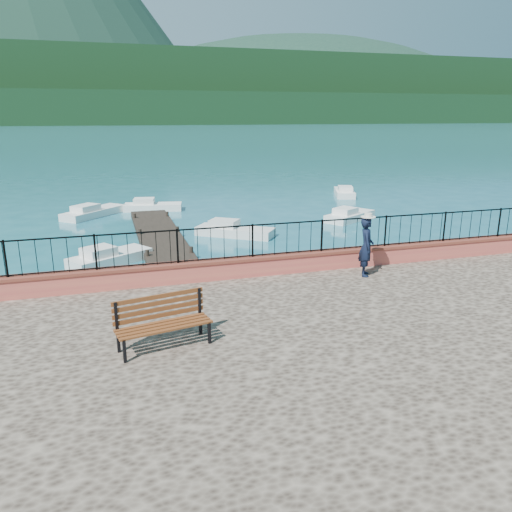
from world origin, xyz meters
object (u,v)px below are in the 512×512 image
park_bench (164,333)px  person (366,247)px  boat_5 (345,190)px  boat_1 (235,228)px  boat_2 (350,213)px  boat_3 (94,210)px  boat_4 (153,204)px  boat_0 (110,254)px

park_bench → person: (6.30, 3.07, 0.57)m
boat_5 → boat_1: bearing=153.7°
boat_2 → boat_3: 15.02m
boat_3 → boat_4: size_ratio=1.18×
boat_3 → boat_5: (17.73, 2.74, 0.00)m
park_bench → boat_4: (1.84, 21.99, -1.12)m
boat_5 → park_bench: bearing=167.5°
person → boat_1: person is taller
boat_0 → boat_3: same height
boat_5 → boat_0: bearing=149.1°
boat_0 → boat_4: 11.62m
boat_3 → boat_5: size_ratio=1.16×
park_bench → boat_4: size_ratio=0.57×
person → boat_3: (-7.99, 18.02, -1.68)m
person → boat_3: person is taller
boat_4 → boat_5: size_ratio=0.98×
person → boat_4: 19.50m
boat_1 → park_bench: bearing=-74.6°
boat_0 → boat_3: 10.41m
person → boat_1: size_ratio=0.46×
person → boat_0: (-7.25, 7.64, -1.68)m
boat_1 → boat_4: (-3.24, 8.11, 0.00)m
person → boat_2: person is taller
park_bench → boat_5: size_ratio=0.56×
boat_2 → park_bench: bearing=-159.4°
boat_1 → boat_2: bearing=49.6°
boat_2 → boat_5: bearing=34.2°
person → boat_2: size_ratio=0.52×
person → boat_5: 22.99m
person → boat_3: size_ratio=0.42×
person → boat_5: (9.74, 20.76, -1.68)m
boat_1 → boat_4: bearing=147.3°
boat_3 → person: bearing=-113.1°
park_bench → boat_2: size_ratio=0.59×
park_bench → boat_1: size_ratio=0.52×
person → boat_0: 10.67m
boat_1 → boat_2: size_ratio=1.13×
boat_4 → park_bench: bearing=-84.2°
boat_0 → boat_4: bearing=43.9°
park_bench → boat_0: (-0.96, 10.71, -1.12)m
boat_1 → boat_3: 9.90m
park_bench → boat_3: (-1.70, 21.10, -1.12)m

